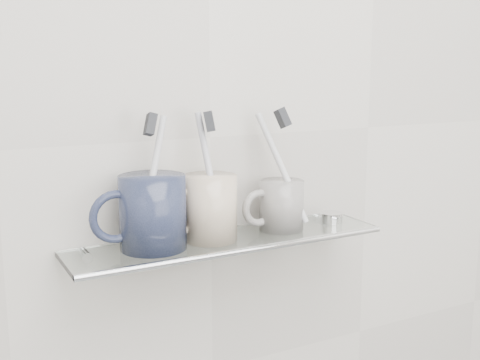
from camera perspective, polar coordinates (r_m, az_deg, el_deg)
wall_back at (r=0.96m, az=-2.83°, el=4.07°), size 2.50×0.00×2.50m
shelf_glass at (r=0.93m, az=-1.10°, el=-5.77°), size 0.50×0.12×0.01m
shelf_rail at (r=0.89m, az=0.56°, el=-6.69°), size 0.50×0.01×0.01m
bracket_left at (r=0.91m, az=-14.46°, el=-7.29°), size 0.02×0.03×0.02m
bracket_right at (r=1.08m, az=7.74°, el=-4.13°), size 0.02×0.03×0.02m
mug_left at (r=0.88m, az=-8.27°, el=-3.05°), size 0.12×0.12×0.11m
mug_left_handle at (r=0.86m, az=-11.68°, el=-3.43°), size 0.08×0.01×0.08m
toothbrush_left at (r=0.87m, az=-8.36°, el=-0.03°), size 0.07×0.05×0.18m
bristles_left at (r=0.85m, az=-8.51°, el=5.24°), size 0.02×0.03×0.04m
mug_center at (r=0.91m, az=-2.83°, el=-2.65°), size 0.09×0.09×0.10m
mug_center_handle at (r=0.89m, az=-5.54°, el=-2.97°), size 0.07×0.01×0.07m
toothbrush_center at (r=0.90m, az=-2.86°, el=0.49°), size 0.04×0.05×0.19m
bristles_center at (r=0.89m, az=-2.91°, el=5.56°), size 0.02×0.03×0.03m
mug_right at (r=0.97m, az=3.95°, el=-2.39°), size 0.09×0.09×0.08m
mug_right_handle at (r=0.95m, az=1.82°, el=-2.67°), size 0.06×0.01×0.06m
toothbrush_right at (r=0.96m, az=4.00°, el=1.14°), size 0.07×0.07×0.18m
bristles_right at (r=0.95m, az=4.06°, el=5.89°), size 0.02×0.03×0.04m
chrome_cap at (r=1.04m, az=8.67°, el=-3.50°), size 0.04×0.04×0.02m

